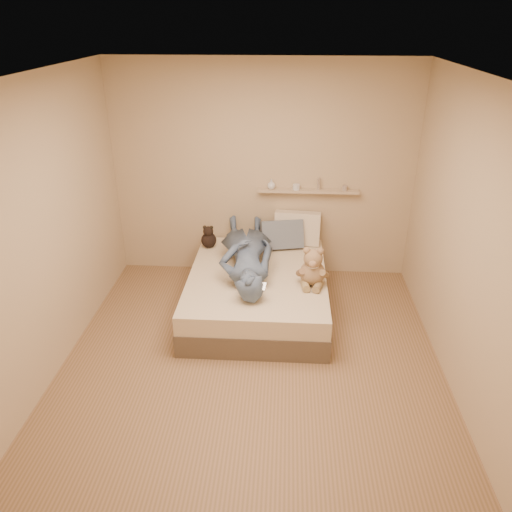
# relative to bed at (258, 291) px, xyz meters

# --- Properties ---
(room) EXTENTS (3.80, 3.80, 3.80)m
(room) POSITION_rel_bed_xyz_m (0.00, -0.93, 1.08)
(room) COLOR #8E6749
(room) RESTS_ON ground
(bed) EXTENTS (1.50, 1.90, 0.45)m
(bed) POSITION_rel_bed_xyz_m (0.00, 0.00, 0.00)
(bed) COLOR brown
(bed) RESTS_ON floor
(game_console) EXTENTS (0.20, 0.12, 0.07)m
(game_console) POSITION_rel_bed_xyz_m (0.02, -0.57, 0.40)
(game_console) COLOR #ADB0B4
(game_console) RESTS_ON bed
(teddy_bear) EXTENTS (0.36, 0.35, 0.44)m
(teddy_bear) POSITION_rel_bed_xyz_m (0.58, -0.22, 0.41)
(teddy_bear) COLOR #977052
(teddy_bear) RESTS_ON bed
(dark_plush) EXTENTS (0.18, 0.18, 0.28)m
(dark_plush) POSITION_rel_bed_xyz_m (-0.63, 0.64, 0.35)
(dark_plush) COLOR black
(dark_plush) RESTS_ON bed
(pillow_cream) EXTENTS (0.57, 0.25, 0.42)m
(pillow_cream) POSITION_rel_bed_xyz_m (0.44, 0.83, 0.43)
(pillow_cream) COLOR beige
(pillow_cream) RESTS_ON bed
(pillow_grey) EXTENTS (0.54, 0.35, 0.37)m
(pillow_grey) POSITION_rel_bed_xyz_m (0.25, 0.69, 0.40)
(pillow_grey) COLOR slate
(pillow_grey) RESTS_ON bed
(person) EXTENTS (0.78, 1.70, 0.39)m
(person) POSITION_rel_bed_xyz_m (-0.13, 0.11, 0.42)
(person) COLOR slate
(person) RESTS_ON bed
(wall_shelf) EXTENTS (1.20, 0.12, 0.03)m
(wall_shelf) POSITION_rel_bed_xyz_m (0.55, 0.91, 0.88)
(wall_shelf) COLOR tan
(wall_shelf) RESTS_ON wall_back
(shelf_bottles) EXTENTS (0.96, 0.11, 0.15)m
(shelf_bottles) POSITION_rel_bed_xyz_m (0.34, 0.91, 0.94)
(shelf_bottles) COLOR silver
(shelf_bottles) RESTS_ON wall_shelf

